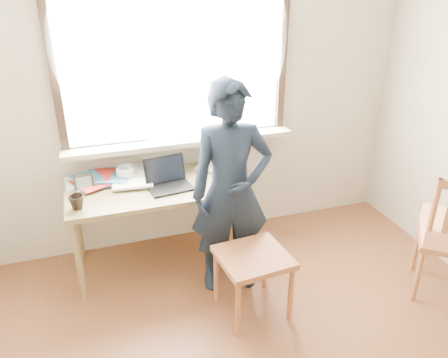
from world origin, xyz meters
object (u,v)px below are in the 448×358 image
object	(u,v)px
desk	(156,194)
mug_white	(125,173)
work_chair	(253,264)
person	(231,191)
laptop	(168,180)
mug_dark	(77,202)

from	to	relation	value
desk	mug_white	xyz separation A→B (m)	(-0.20, 0.18, 0.13)
mug_white	work_chair	distance (m)	1.22
person	laptop	bearing A→B (deg)	142.61
desk	mug_dark	xyz separation A→B (m)	(-0.57, -0.18, 0.12)
desk	person	xyz separation A→B (m)	(0.46, -0.40, 0.15)
desk	work_chair	bearing A→B (deg)	-55.74
mug_white	work_chair	size ratio (longest dim) A/B	0.28
laptop	work_chair	size ratio (longest dim) A/B	0.71
mug_dark	person	bearing A→B (deg)	-12.18
mug_dark	desk	bearing A→B (deg)	17.96
desk	mug_dark	world-z (taller)	mug_dark
laptop	person	world-z (taller)	person
laptop	person	bearing A→B (deg)	-44.93
work_chair	laptop	bearing A→B (deg)	120.38
mug_dark	work_chair	world-z (taller)	mug_dark
desk	laptop	world-z (taller)	laptop
laptop	work_chair	distance (m)	0.90
mug_white	mug_dark	world-z (taller)	mug_white
mug_dark	work_chair	bearing A→B (deg)	-27.59
work_chair	mug_dark	bearing A→B (deg)	152.41
mug_white	person	distance (m)	0.88
mug_dark	person	world-z (taller)	person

